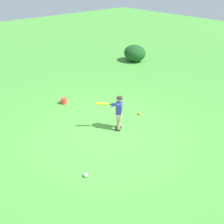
# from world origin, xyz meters

# --- Properties ---
(ground_plane) EXTENTS (40.00, 40.00, 0.00)m
(ground_plane) POSITION_xyz_m (0.00, 0.00, 0.00)
(ground_plane) COLOR #479338
(child_batter) EXTENTS (0.67, 0.58, 1.08)m
(child_batter) POSITION_xyz_m (0.46, -0.03, 0.65)
(child_batter) COLOR #232328
(child_batter) RESTS_ON ground
(play_ball_near_batter) EXTENTS (0.09, 0.09, 0.09)m
(play_ball_near_batter) POSITION_xyz_m (1.56, 0.14, 0.04)
(play_ball_near_batter) COLOR orange
(play_ball_near_batter) RESTS_ON ground
(play_ball_midfield) EXTENTS (0.10, 0.10, 0.10)m
(play_ball_midfield) POSITION_xyz_m (-1.42, -0.99, 0.05)
(play_ball_midfield) COLOR white
(play_ball_midfield) RESTS_ON ground
(toy_bucket) EXTENTS (0.22, 0.22, 0.19)m
(toy_bucket) POSITION_xyz_m (0.15, 2.43, 0.10)
(toy_bucket) COLOR red
(toy_bucket) RESTS_ON ground
(shrub_left_background) EXTENTS (1.03, 1.16, 0.82)m
(shrub_left_background) POSITION_xyz_m (5.43, 4.08, 0.41)
(shrub_left_background) COLOR #194C1E
(shrub_left_background) RESTS_ON ground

